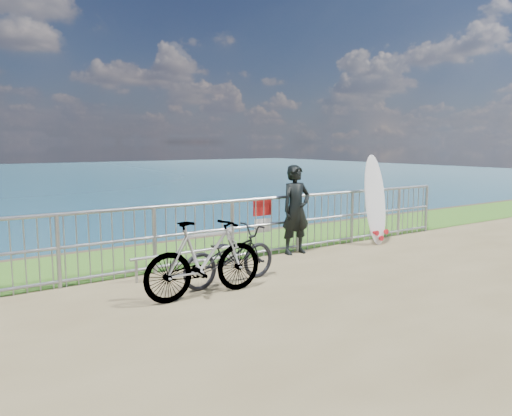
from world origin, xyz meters
TOP-DOWN VIEW (x-y plane):
  - grass_strip at (0.00, 2.70)m, footprint 120.00×120.00m
  - railing at (0.02, 1.60)m, footprint 10.06×0.10m
  - surfer at (0.84, 1.45)m, footprint 0.64×0.43m
  - surfboard at (2.84, 1.26)m, footprint 0.58×0.54m
  - bicycle_near at (-1.29, 0.39)m, footprint 1.72×0.75m
  - bicycle_far at (-1.91, 0.04)m, footprint 1.81×0.52m
  - bike_rack at (-1.60, 1.21)m, footprint 1.92×0.05m

SIDE VIEW (x-z plane):
  - grass_strip at x=0.00m, z-range 0.01..0.01m
  - bike_rack at x=-1.60m, z-range 0.13..0.53m
  - bicycle_near at x=-1.29m, z-range 0.00..0.88m
  - bicycle_far at x=-1.91m, z-range 0.00..1.09m
  - railing at x=0.02m, z-range 0.01..1.14m
  - surfer at x=0.84m, z-range 0.00..1.72m
  - surfboard at x=2.84m, z-range -0.08..1.82m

